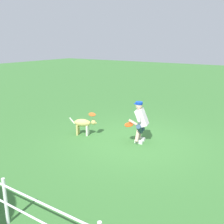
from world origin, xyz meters
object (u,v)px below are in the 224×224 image
object	(u,v)px
person	(141,121)
frisbee_flying	(92,114)
dog	(84,124)
frisbee_held	(129,125)

from	to	relation	value
person	frisbee_flying	size ratio (longest dim) A/B	5.65
person	dog	bearing A→B (deg)	1.65
frisbee_held	frisbee_flying	bearing A→B (deg)	5.78
dog	frisbee_held	distance (m)	1.66
dog	frisbee_held	world-z (taller)	frisbee_held
person	frisbee_held	size ratio (longest dim) A/B	4.85
frisbee_flying	person	bearing A→B (deg)	-164.49
frisbee_flying	frisbee_held	world-z (taller)	frisbee_flying
frisbee_flying	frisbee_held	distance (m)	1.33
dog	frisbee_flying	distance (m)	0.49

